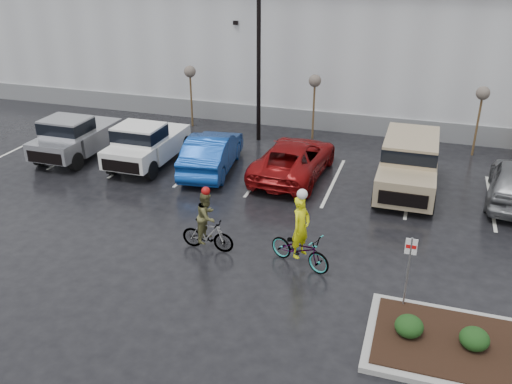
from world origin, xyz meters
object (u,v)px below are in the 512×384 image
(lamppost, at_px, (259,21))
(cyclist_hivis, at_px, (300,243))
(car_blue, at_px, (212,152))
(sapling_east, at_px, (482,97))
(pickup_white, at_px, (151,141))
(sapling_west, at_px, (190,75))
(cyclist_olive, at_px, (207,227))
(pickup_silver, at_px, (80,133))
(fire_lane_sign, at_px, (409,265))
(sapling_mid, at_px, (315,84))
(car_red, at_px, (294,159))
(suv_tan, at_px, (408,166))

(lamppost, bearing_deg, cyclist_hivis, -66.11)
(car_blue, bearing_deg, sapling_east, -161.42)
(pickup_white, distance_m, cyclist_hivis, 10.40)
(sapling_west, bearing_deg, cyclist_olive, -63.82)
(pickup_silver, distance_m, pickup_white, 3.51)
(lamppost, distance_m, sapling_west, 5.07)
(lamppost, xyz_separation_m, cyclist_hivis, (4.65, -10.50, -4.91))
(sapling_west, height_order, pickup_silver, sapling_west)
(sapling_east, bearing_deg, cyclist_hivis, -114.94)
(sapling_west, bearing_deg, lamppost, -14.04)
(pickup_silver, relative_size, cyclist_olive, 2.38)
(pickup_silver, xyz_separation_m, pickup_white, (3.51, 0.13, 0.00))
(sapling_west, distance_m, sapling_east, 14.00)
(fire_lane_sign, bearing_deg, sapling_west, 132.67)
(cyclist_hivis, bearing_deg, sapling_mid, 32.57)
(cyclist_hivis, bearing_deg, cyclist_olive, 111.97)
(sapling_east, bearing_deg, sapling_west, 180.00)
(sapling_mid, xyz_separation_m, fire_lane_sign, (5.30, -12.80, -1.32))
(fire_lane_sign, distance_m, pickup_white, 13.73)
(lamppost, bearing_deg, cyclist_olive, -81.05)
(sapling_west, distance_m, pickup_silver, 6.44)
(car_red, bearing_deg, cyclist_olive, 83.66)
(fire_lane_sign, height_order, cyclist_hivis, cyclist_hivis)
(lamppost, distance_m, sapling_east, 10.48)
(pickup_silver, relative_size, car_blue, 1.05)
(pickup_white, relative_size, cyclist_hivis, 2.05)
(lamppost, height_order, pickup_silver, lamppost)
(suv_tan, bearing_deg, cyclist_olive, -130.89)
(sapling_west, bearing_deg, pickup_white, -86.02)
(pickup_white, xyz_separation_m, suv_tan, (10.98, 0.29, 0.05))
(sapling_east, distance_m, fire_lane_sign, 13.06)
(sapling_west, relative_size, cyclist_hivis, 1.26)
(suv_tan, height_order, cyclist_hivis, cyclist_hivis)
(lamppost, distance_m, fire_lane_sign, 14.78)
(lamppost, xyz_separation_m, fire_lane_sign, (7.80, -11.80, -4.28))
(sapling_west, distance_m, car_red, 8.55)
(pickup_white, bearing_deg, lamppost, 49.20)
(pickup_white, xyz_separation_m, cyclist_olive, (5.29, -6.29, -0.18))
(car_blue, bearing_deg, pickup_white, -9.60)
(lamppost, xyz_separation_m, car_red, (2.77, -3.84, -4.92))
(car_red, xyz_separation_m, suv_tan, (4.58, -0.09, 0.27))
(pickup_white, distance_m, car_red, 6.42)
(pickup_silver, distance_m, car_blue, 6.44)
(sapling_east, bearing_deg, fire_lane_sign, -99.75)
(fire_lane_sign, bearing_deg, car_red, 122.31)
(pickup_white, xyz_separation_m, cyclist_hivis, (8.29, -6.29, -0.20))
(pickup_white, relative_size, car_red, 0.95)
(sapling_west, xyz_separation_m, car_blue, (3.29, -5.31, -1.91))
(car_blue, xyz_separation_m, cyclist_olive, (2.36, -6.19, -0.01))
(sapling_mid, height_order, car_blue, sapling_mid)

